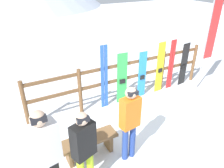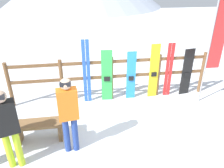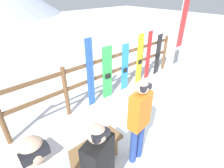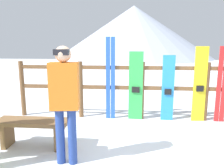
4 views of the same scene
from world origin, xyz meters
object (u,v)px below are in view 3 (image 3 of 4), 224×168
object	(u,v)px
snowboard_green	(107,73)
snowboard_yellow	(140,59)
rental_flag	(181,26)
bench	(92,152)
person_orange	(139,118)
ski_pair_blue	(90,74)
snowboard_blue	(125,68)
snowboard_black_stripe	(158,55)
ski_pair_red	(148,56)

from	to	relation	value
snowboard_green	snowboard_yellow	distance (m)	1.32
snowboard_yellow	rental_flag	world-z (taller)	rental_flag
bench	rental_flag	world-z (taller)	rental_flag
person_orange	ski_pair_blue	bearing A→B (deg)	77.27
bench	snowboard_yellow	size ratio (longest dim) A/B	0.72
rental_flag	snowboard_green	bearing A→B (deg)	170.18
ski_pair_blue	snowboard_green	xyz separation A→B (m)	(0.54, -0.00, -0.15)
ski_pair_blue	snowboard_blue	world-z (taller)	ski_pair_blue
snowboard_blue	snowboard_black_stripe	size ratio (longest dim) A/B	1.00
ski_pair_blue	snowboard_blue	size ratio (longest dim) A/B	1.27
snowboard_green	rental_flag	bearing A→B (deg)	-9.82
person_orange	snowboard_black_stripe	xyz separation A→B (m)	(3.27, 1.87, -0.25)
person_orange	snowboard_blue	bearing A→B (deg)	48.84
ski_pair_blue	snowboard_yellow	distance (m)	1.86
person_orange	rental_flag	distance (m)	3.96
ski_pair_blue	bench	bearing A→B (deg)	-126.60
ski_pair_blue	ski_pair_red	xyz separation A→B (m)	(2.29, -0.00, -0.09)
ski_pair_red	snowboard_black_stripe	world-z (taller)	ski_pair_red
ski_pair_red	snowboard_black_stripe	bearing A→B (deg)	-0.37
snowboard_green	ski_pair_red	distance (m)	1.75
person_orange	rental_flag	bearing A→B (deg)	21.21
snowboard_yellow	rental_flag	distance (m)	1.68
ski_pair_blue	snowboard_black_stripe	bearing A→B (deg)	-0.07
ski_pair_red	ski_pair_blue	bearing A→B (deg)	180.00
snowboard_blue	snowboard_black_stripe	distance (m)	1.63
ski_pair_red	snowboard_yellow	bearing A→B (deg)	-179.56
bench	person_orange	distance (m)	0.99
snowboard_yellow	ski_pair_red	bearing A→B (deg)	0.44
snowboard_black_stripe	rental_flag	xyz separation A→B (m)	(0.36, -0.46, 0.98)
snowboard_black_stripe	person_orange	bearing A→B (deg)	-150.22
snowboard_yellow	person_orange	bearing A→B (deg)	-140.65
bench	ski_pair_red	xyz separation A→B (m)	(3.38, 1.46, 0.46)
snowboard_black_stripe	ski_pair_blue	bearing A→B (deg)	179.93
snowboard_yellow	ski_pair_blue	bearing A→B (deg)	179.90
snowboard_green	ski_pair_red	size ratio (longest dim) A/B	0.93
rental_flag	snowboard_blue	bearing A→B (deg)	166.97
ski_pair_blue	rental_flag	size ratio (longest dim) A/B	0.65
ski_pair_blue	rental_flag	world-z (taller)	rental_flag
person_orange	ski_pair_blue	size ratio (longest dim) A/B	0.90
bench	snowboard_green	distance (m)	2.22
bench	snowboard_black_stripe	size ratio (longest dim) A/B	0.82
snowboard_green	rental_flag	distance (m)	2.86
snowboard_green	snowboard_black_stripe	world-z (taller)	snowboard_green
rental_flag	person_orange	bearing A→B (deg)	-158.79
snowboard_green	snowboard_blue	world-z (taller)	snowboard_green
person_orange	snowboard_black_stripe	distance (m)	3.77
snowboard_blue	snowboard_yellow	xyz separation A→B (m)	(0.65, 0.00, 0.09)
snowboard_green	ski_pair_red	bearing A→B (deg)	0.11
person_orange	snowboard_yellow	size ratio (longest dim) A/B	1.02
snowboard_black_stripe	snowboard_green	bearing A→B (deg)	180.00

